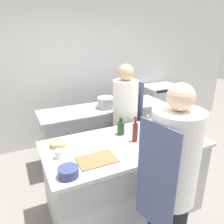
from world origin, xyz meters
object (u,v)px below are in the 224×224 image
bottle_vinegar (135,132)px  bowl_mixing_large (157,137)px  bottle_olive_oil (121,128)px  bowl_ceramic_blue (58,144)px  chef_at_stove (125,120)px  oven_range (159,108)px  bottle_wine (148,124)px  chef_at_prep_near (170,190)px  bottle_cooking_oil (149,137)px  cup (59,154)px  bowl_prep_small (68,172)px  stockpot (106,103)px

bottle_vinegar → bowl_mixing_large: 0.28m
bottle_olive_oil → bowl_ceramic_blue: 0.76m
chef_at_stove → bottle_olive_oil: bearing=-49.8°
oven_range → bottle_wine: size_ratio=5.06×
chef_at_prep_near → bowl_mixing_large: chef_at_prep_near is taller
chef_at_prep_near → bottle_cooking_oil: bearing=-31.1°
cup → bowl_ceramic_blue: bearing=79.1°
bowl_prep_small → cup: (-0.01, 0.33, -0.00)m
bowl_mixing_large → cup: size_ratio=2.53×
bottle_olive_oil → chef_at_stove: bearing=56.1°
bottle_olive_oil → stockpot: (0.25, 0.98, 0.00)m
bottle_vinegar → bowl_mixing_large: size_ratio=1.40×
oven_range → stockpot: bearing=-159.3°
chef_at_prep_near → cup: (-0.72, 0.81, 0.09)m
bottle_olive_oil → bowl_mixing_large: bottle_olive_oil is taller
bottle_cooking_oil → oven_range: bearing=49.3°
chef_at_prep_near → bottle_wine: (0.44, 0.97, 0.12)m
bottle_cooking_oil → cup: (-0.95, 0.15, -0.05)m
oven_range → bottle_olive_oil: bearing=-139.1°
chef_at_prep_near → bowl_ceramic_blue: 1.25m
bottle_olive_oil → cup: bearing=-165.5°
bottle_vinegar → bottle_cooking_oil: bearing=-51.5°
bottle_wine → bowl_ceramic_blue: (-1.11, 0.08, -0.05)m
bowl_prep_small → stockpot: (1.04, 1.51, 0.05)m
oven_range → bowl_ceramic_blue: 3.01m
bowl_mixing_large → bottle_wine: bearing=79.6°
chef_at_stove → bottle_wine: bearing=-16.7°
cup → bowl_prep_small: bearing=-89.0°
oven_range → stockpot: (-1.56, -0.59, 0.51)m
chef_at_prep_near → stockpot: 2.02m
bowl_ceramic_blue → bowl_mixing_large: bearing=-17.9°
bottle_vinegar → stockpot: size_ratio=1.04×
stockpot → oven_range: bearing=20.7°
bottle_olive_oil → bottle_cooking_oil: size_ratio=0.94×
bottle_cooking_oil → stockpot: size_ratio=0.80×
chef_at_stove → bottle_vinegar: chef_at_stove is taller
oven_range → bottle_olive_oil: 2.44m
bottle_vinegar → bottle_cooking_oil: (0.10, -0.12, -0.03)m
oven_range → bowl_ceramic_blue: oven_range is taller
bottle_vinegar → bowl_prep_small: bottle_vinegar is taller
bottle_olive_oil → bottle_cooking_oil: (0.16, -0.35, 0.01)m
bottle_wine → stockpot: size_ratio=0.70×
bottle_olive_oil → bowl_mixing_large: (0.31, -0.31, -0.06)m
oven_range → stockpot: size_ratio=3.54×
bottle_cooking_oil → stockpot: (0.09, 1.33, -0.00)m
bowl_mixing_large → bowl_prep_small: bowl_prep_small is taller
bottle_vinegar → bottle_wine: bearing=31.8°
chef_at_stove → bottle_olive_oil: size_ratio=7.80×
chef_at_prep_near → bottle_olive_oil: chef_at_prep_near is taller
bowl_prep_small → bottle_vinegar: bearing=19.5°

